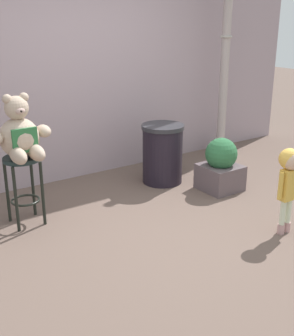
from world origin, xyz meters
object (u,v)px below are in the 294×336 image
object	(u,v)px
bar_stool_with_teddy	(23,177)
teddy_bear	(20,135)
lamppost	(224,75)
child_walking	(289,173)
trash_bin	(162,153)
planter_with_shrub	(221,166)

from	to	relation	value
bar_stool_with_teddy	teddy_bear	bearing A→B (deg)	-90.00
lamppost	teddy_bear	bearing A→B (deg)	-169.02
teddy_bear	child_walking	xyz separation A→B (m)	(2.00, -1.59, -0.31)
teddy_bear	lamppost	bearing A→B (deg)	10.98
trash_bin	lamppost	world-z (taller)	lamppost
bar_stool_with_teddy	trash_bin	size ratio (longest dim) A/B	0.95
bar_stool_with_teddy	planter_with_shrub	distance (m)	2.31
bar_stool_with_teddy	trash_bin	bearing A→B (deg)	5.19
teddy_bear	planter_with_shrub	size ratio (longest dim) A/B	0.96
teddy_bear	planter_with_shrub	world-z (taller)	teddy_bear
child_walking	trash_bin	distance (m)	1.81
planter_with_shrub	lamppost	bearing A→B (deg)	46.70
planter_with_shrub	teddy_bear	bearing A→B (deg)	169.80
teddy_bear	lamppost	world-z (taller)	lamppost
child_walking	lamppost	world-z (taller)	lamppost
lamppost	planter_with_shrub	xyz separation A→B (m)	(-0.98, -1.04, -0.90)
teddy_bear	child_walking	distance (m)	2.58
trash_bin	lamppost	size ratio (longest dim) A/B	0.25
bar_stool_with_teddy	teddy_bear	size ratio (longest dim) A/B	1.14
trash_bin	planter_with_shrub	size ratio (longest dim) A/B	1.15
teddy_bear	trash_bin	size ratio (longest dim) A/B	0.84
lamppost	bar_stool_with_teddy	bearing A→B (deg)	-169.56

